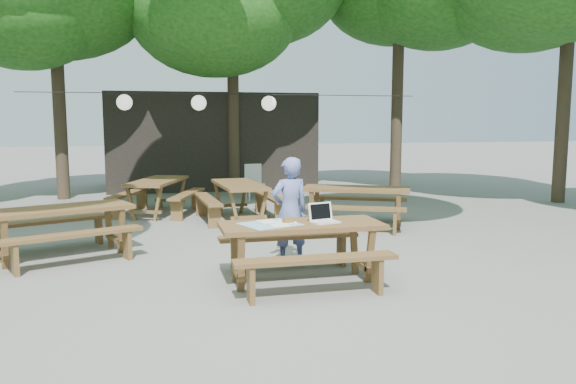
# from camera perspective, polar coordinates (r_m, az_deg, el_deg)

# --- Properties ---
(ground) EXTENTS (80.00, 80.00, 0.00)m
(ground) POSITION_cam_1_polar(r_m,az_deg,el_deg) (7.20, -3.19, -8.93)
(ground) COLOR slate
(ground) RESTS_ON ground
(pavilion) EXTENTS (6.00, 3.00, 2.80)m
(pavilion) POSITION_cam_1_polar(r_m,az_deg,el_deg) (17.40, -7.87, 5.21)
(pavilion) COLOR black
(pavilion) RESTS_ON ground
(main_picnic_table) EXTENTS (2.00, 1.58, 0.75)m
(main_picnic_table) POSITION_cam_1_polar(r_m,az_deg,el_deg) (7.02, 1.35, -6.08)
(main_picnic_table) COLOR brown
(main_picnic_table) RESTS_ON ground
(picnic_table_nw) EXTENTS (2.36, 2.19, 0.75)m
(picnic_table_nw) POSITION_cam_1_polar(r_m,az_deg,el_deg) (8.90, -22.06, -3.75)
(picnic_table_nw) COLOR brown
(picnic_table_nw) RESTS_ON ground
(picnic_table_ne) EXTENTS (2.40, 2.25, 0.75)m
(picnic_table_ne) POSITION_cam_1_polar(r_m,az_deg,el_deg) (10.75, 6.91, -1.44)
(picnic_table_ne) COLOR brown
(picnic_table_ne) RESTS_ON ground
(picnic_table_far_w) EXTENTS (2.13, 2.32, 0.75)m
(picnic_table_far_w) POSITION_cam_1_polar(r_m,az_deg,el_deg) (12.37, -13.08, -0.44)
(picnic_table_far_w) COLOR brown
(picnic_table_far_w) RESTS_ON ground
(picnic_table_far_e) EXTENTS (1.71, 2.05, 0.75)m
(picnic_table_far_e) POSITION_cam_1_polar(r_m,az_deg,el_deg) (11.42, -4.97, -0.91)
(picnic_table_far_e) COLOR brown
(picnic_table_far_e) RESTS_ON ground
(woman) EXTENTS (0.61, 0.46, 1.51)m
(woman) POSITION_cam_1_polar(r_m,az_deg,el_deg) (7.84, 0.18, -1.93)
(woman) COLOR #6575B9
(woman) RESTS_ON ground
(plastic_chair) EXTENTS (0.46, 0.46, 0.90)m
(plastic_chair) POSITION_cam_1_polar(r_m,az_deg,el_deg) (14.36, -3.40, 0.26)
(plastic_chair) COLOR silver
(plastic_chair) RESTS_ON ground
(laptop) EXTENTS (0.38, 0.33, 0.24)m
(laptop) POSITION_cam_1_polar(r_m,az_deg,el_deg) (7.02, 3.56, -2.56)
(laptop) COLOR white
(laptop) RESTS_ON main_picnic_table
(tabletop_clutter) EXTENTS (0.80, 0.74, 0.08)m
(tabletop_clutter) POSITION_cam_1_polar(r_m,az_deg,el_deg) (6.87, -1.44, -3.18)
(tabletop_clutter) COLOR teal
(tabletop_clutter) RESTS_ON main_picnic_table
(paper_lanterns) EXTENTS (9.00, 0.34, 0.38)m
(paper_lanterns) POSITION_cam_1_polar(r_m,az_deg,el_deg) (12.85, -8.99, 8.95)
(paper_lanterns) COLOR black
(paper_lanterns) RESTS_ON ground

